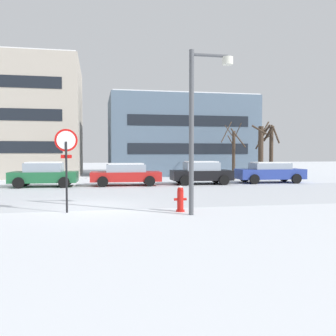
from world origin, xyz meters
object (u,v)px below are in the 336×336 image
(parked_car_green, at_px, (44,174))
(parked_car_blue, at_px, (270,172))
(parked_car_red, at_px, (126,174))
(parked_car_black, at_px, (201,173))
(stop_sign, at_px, (66,154))
(fire_hydrant, at_px, (180,198))
(street_lamp, at_px, (199,115))

(parked_car_green, bearing_deg, parked_car_blue, 0.39)
(parked_car_red, relative_size, parked_car_blue, 0.96)
(parked_car_black, bearing_deg, stop_sign, -127.19)
(parked_car_green, relative_size, parked_car_red, 0.90)
(parked_car_green, height_order, parked_car_black, parked_car_green)
(parked_car_blue, bearing_deg, stop_sign, -140.71)
(stop_sign, bearing_deg, parked_car_red, 74.45)
(stop_sign, relative_size, parked_car_blue, 0.63)
(stop_sign, relative_size, parked_car_green, 0.72)
(fire_hydrant, bearing_deg, stop_sign, 172.89)
(parked_car_black, relative_size, parked_car_blue, 0.86)
(stop_sign, bearing_deg, parked_car_blue, 39.29)
(parked_car_green, bearing_deg, stop_sign, -78.55)
(fire_hydrant, bearing_deg, parked_car_black, 70.19)
(stop_sign, height_order, street_lamp, street_lamp)
(street_lamp, xyz_separation_m, parked_car_blue, (8.18, 11.41, -2.55))
(stop_sign, distance_m, parked_car_blue, 16.18)
(fire_hydrant, relative_size, parked_car_red, 0.21)
(parked_car_black, bearing_deg, fire_hydrant, -109.81)
(fire_hydrant, height_order, parked_car_red, parked_car_red)
(fire_hydrant, relative_size, parked_car_blue, 0.20)
(stop_sign, height_order, parked_car_black, stop_sign)
(street_lamp, height_order, parked_car_blue, street_lamp)
(street_lamp, relative_size, parked_car_blue, 1.19)
(fire_hydrant, distance_m, parked_car_black, 11.22)
(street_lamp, height_order, parked_car_black, street_lamp)
(stop_sign, xyz_separation_m, fire_hydrant, (3.84, -0.48, -1.54))
(stop_sign, bearing_deg, fire_hydrant, -7.11)
(fire_hydrant, bearing_deg, parked_car_red, 95.67)
(parked_car_red, xyz_separation_m, parked_car_blue, (9.69, 0.17, 0.02))
(parked_car_green, bearing_deg, parked_car_red, -0.79)
(street_lamp, distance_m, parked_car_blue, 14.27)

